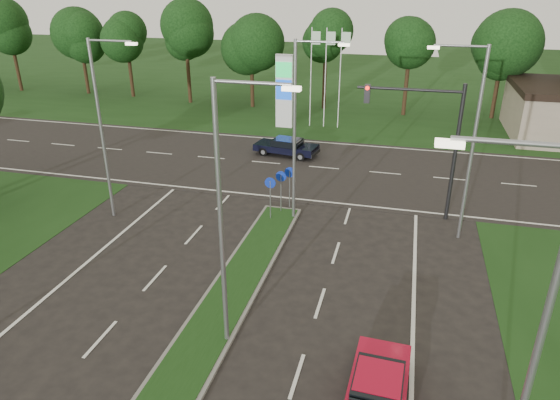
# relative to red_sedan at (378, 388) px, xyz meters

# --- Properties ---
(verge_far) EXTENTS (160.00, 50.00, 0.02)m
(verge_far) POSITION_rel_red_sedan_xyz_m (-6.00, 50.50, -0.59)
(verge_far) COLOR #163411
(verge_far) RESTS_ON ground
(cross_road) EXTENTS (160.00, 12.00, 0.02)m
(cross_road) POSITION_rel_red_sedan_xyz_m (-6.00, 19.50, -0.59)
(cross_road) COLOR black
(cross_road) RESTS_ON ground
(median_kerb) EXTENTS (2.00, 26.00, 0.12)m
(median_kerb) POSITION_rel_red_sedan_xyz_m (-6.00, -0.50, -0.53)
(median_kerb) COLOR slate
(median_kerb) RESTS_ON ground
(streetlight_median_near) EXTENTS (2.53, 0.22, 9.00)m
(streetlight_median_near) POSITION_rel_red_sedan_xyz_m (-5.00, 1.50, 4.48)
(streetlight_median_near) COLOR gray
(streetlight_median_near) RESTS_ON ground
(streetlight_median_far) EXTENTS (2.53, 0.22, 9.00)m
(streetlight_median_far) POSITION_rel_red_sedan_xyz_m (-5.00, 11.50, 4.48)
(streetlight_median_far) COLOR gray
(streetlight_median_far) RESTS_ON ground
(streetlight_left_far) EXTENTS (2.53, 0.22, 9.00)m
(streetlight_left_far) POSITION_rel_red_sedan_xyz_m (-14.30, 9.50, 4.48)
(streetlight_left_far) COLOR gray
(streetlight_left_far) RESTS_ON ground
(streetlight_right_far) EXTENTS (2.53, 0.22, 9.00)m
(streetlight_right_far) POSITION_rel_red_sedan_xyz_m (2.80, 11.50, 4.48)
(streetlight_right_far) COLOR gray
(streetlight_right_far) RESTS_ON ground
(streetlight_right_near) EXTENTS (2.53, 0.22, 9.00)m
(streetlight_right_near) POSITION_rel_red_sedan_xyz_m (2.80, -2.50, 4.48)
(streetlight_right_near) COLOR gray
(streetlight_right_near) RESTS_ON ground
(traffic_signal) EXTENTS (5.10, 0.42, 7.00)m
(traffic_signal) POSITION_rel_red_sedan_xyz_m (1.19, 13.50, 4.06)
(traffic_signal) COLOR black
(traffic_signal) RESTS_ON ground
(median_signs) EXTENTS (1.16, 1.76, 2.38)m
(median_signs) POSITION_rel_red_sedan_xyz_m (-6.00, 11.90, 1.12)
(median_signs) COLOR gray
(median_signs) RESTS_ON ground
(gas_pylon) EXTENTS (5.80, 1.26, 8.00)m
(gas_pylon) POSITION_rel_red_sedan_xyz_m (-9.79, 28.55, 2.60)
(gas_pylon) COLOR silver
(gas_pylon) RESTS_ON ground
(treeline_far) EXTENTS (6.00, 6.00, 9.90)m
(treeline_far) POSITION_rel_red_sedan_xyz_m (-5.90, 35.44, 6.24)
(treeline_far) COLOR black
(treeline_far) RESTS_ON ground
(red_sedan) EXTENTS (1.82, 4.10, 1.11)m
(red_sedan) POSITION_rel_red_sedan_xyz_m (0.00, 0.00, 0.00)
(red_sedan) COLOR #A00821
(red_sedan) RESTS_ON ground
(navy_sedan) EXTENTS (4.59, 2.40, 1.20)m
(navy_sedan) POSITION_rel_red_sedan_xyz_m (-8.04, 21.43, 0.05)
(navy_sedan) COLOR black
(navy_sedan) RESTS_ON ground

